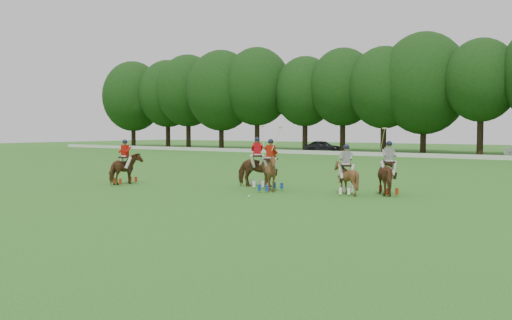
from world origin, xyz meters
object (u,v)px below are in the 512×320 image
Objects in this scene: polo_stripe_a at (389,175)px; polo_ball at (249,196)px; car_left at (323,146)px; polo_red_c at (271,172)px; polo_red_b at (257,169)px; polo_red_a at (125,168)px; polo_stripe_b at (346,177)px.

polo_stripe_a is 32.25× the size of polo_ball.
car_left is 1.48× the size of polo_red_c.
polo_red_c is (1.65, -1.24, -0.02)m from polo_red_b.
polo_stripe_a is (13.03, 3.47, 0.02)m from polo_red_a.
car_left is 48.66× the size of polo_ball.
car_left is 1.51× the size of polo_stripe_a.
polo_stripe_b is at bearing -159.69° from car_left.
polo_stripe_b is at bearing -4.06° from polo_red_b.
polo_ball is at bearing -78.56° from polo_red_c.
polo_red_c is 1.02× the size of polo_stripe_a.
polo_stripe_b is (5.05, -0.36, -0.13)m from polo_red_b.
car_left is at bearing 115.71° from polo_red_c.
polo_stripe_a is at bearing 5.78° from polo_red_b.
polo_ball is at bearing -132.38° from polo_stripe_b.
polo_red_c reaches higher than polo_red_a.
polo_stripe_a reaches higher than polo_ball.
polo_red_b is at bearing 175.94° from polo_stripe_b.
polo_red_a is (10.58, -40.35, 0.10)m from car_left.
polo_stripe_a is (6.60, 0.67, -0.05)m from polo_red_b.
polo_red_c is 5.30m from polo_stripe_a.
polo_ball is (19.14, -41.11, -0.70)m from car_left.
car_left reaches higher than polo_ball.
polo_ball is (-4.47, -4.24, -0.81)m from polo_stripe_a.
car_left is 43.04m from polo_red_c.
car_left is 41.71m from polo_red_a.
polo_red_a is 0.77× the size of polo_red_b.
car_left is at bearing 104.70° from polo_red_a.
polo_red_c is 32.96× the size of polo_ball.
polo_red_b reaches higher than polo_stripe_a.
polo_stripe_b reaches higher than car_left.
polo_red_c is (8.09, 1.57, 0.04)m from polo_red_a.
polo_stripe_a is 1.86m from polo_stripe_b.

